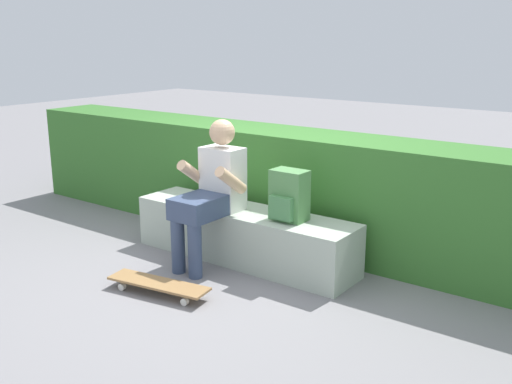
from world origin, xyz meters
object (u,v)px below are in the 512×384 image
bench_main (244,235)px  skateboard_near_person (158,284)px  backpack_on_bench (289,196)px  person_skater (212,189)px

bench_main → skateboard_near_person: 0.94m
bench_main → backpack_on_bench: backpack_on_bench is taller
person_skater → skateboard_near_person: 0.91m
bench_main → backpack_on_bench: size_ratio=5.02×
bench_main → person_skater: (-0.16, -0.22, 0.42)m
bench_main → backpack_on_bench: bearing=-1.2°
bench_main → backpack_on_bench: 0.61m
backpack_on_bench → skateboard_near_person: bearing=-120.5°
person_skater → backpack_on_bench: bearing=18.7°
bench_main → person_skater: 0.50m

